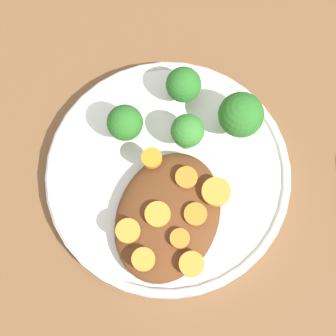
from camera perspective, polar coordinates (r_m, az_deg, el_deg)
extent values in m
plane|color=brown|center=(0.57, 0.00, -0.93)|extent=(4.00, 4.00, 0.00)
cylinder|color=silver|center=(0.56, 0.00, -0.70)|extent=(0.24, 0.24, 0.02)
torus|color=silver|center=(0.55, 0.00, -0.46)|extent=(0.24, 0.24, 0.01)
ellipsoid|color=#5B3319|center=(0.53, -0.02, -4.93)|extent=(0.13, 0.10, 0.03)
cylinder|color=#7FA85B|center=(0.56, -4.25, 3.86)|extent=(0.01, 0.01, 0.02)
sphere|color=#286B23|center=(0.54, -4.40, 4.61)|extent=(0.04, 0.04, 0.04)
cylinder|color=#759E51|center=(0.57, 1.54, 7.65)|extent=(0.01, 0.01, 0.02)
sphere|color=#286B23|center=(0.56, 1.59, 8.47)|extent=(0.04, 0.04, 0.04)
cylinder|color=#7FA85B|center=(0.56, 7.13, 4.47)|extent=(0.02, 0.02, 0.02)
sphere|color=#286B23|center=(0.54, 7.43, 5.39)|extent=(0.04, 0.04, 0.04)
cylinder|color=#7FA85B|center=(0.55, 1.92, 3.07)|extent=(0.02, 0.02, 0.02)
sphere|color=#337A2D|center=(0.53, 1.99, 3.81)|extent=(0.03, 0.03, 0.03)
cylinder|color=orange|center=(0.51, 1.20, -7.19)|extent=(0.02, 0.02, 0.01)
cylinder|color=orange|center=(0.51, 2.41, -9.73)|extent=(0.02, 0.02, 0.01)
cylinder|color=orange|center=(0.51, -4.09, -6.39)|extent=(0.02, 0.02, 0.00)
cylinder|color=orange|center=(0.52, 1.87, -0.98)|extent=(0.02, 0.02, 0.00)
cylinder|color=orange|center=(0.51, -1.06, -4.74)|extent=(0.02, 0.02, 0.01)
cylinder|color=orange|center=(0.52, 2.81, -4.71)|extent=(0.02, 0.02, 0.00)
cylinder|color=orange|center=(0.53, -1.64, 1.10)|extent=(0.02, 0.02, 0.01)
cylinder|color=orange|center=(0.52, 4.91, -2.42)|extent=(0.03, 0.03, 0.01)
cylinder|color=orange|center=(0.51, -2.52, -9.26)|extent=(0.02, 0.02, 0.01)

